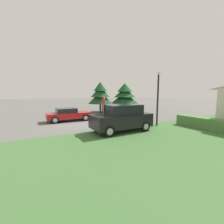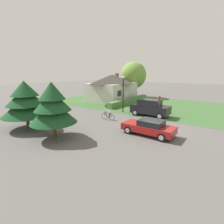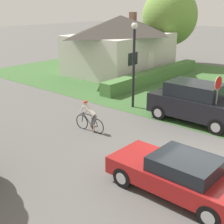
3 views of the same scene
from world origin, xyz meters
name	(u,v)px [view 2 (image 2 of 3)]	position (x,y,z in m)	size (l,w,h in m)	color
ground_plane	(154,129)	(0.00, 0.00, 0.00)	(140.00, 140.00, 0.00)	#5B5956
grass_verge_right	(157,105)	(11.22, 4.00, 0.01)	(16.00, 36.00, 0.01)	#3D6633
cottage_house	(112,87)	(11.29, 12.71, 2.43)	(9.42, 6.73, 4.90)	beige
hedge_row	(129,101)	(10.33, 8.52, 0.44)	(11.50, 0.90, 0.87)	#4C7A3D
sedan_left_lane	(149,127)	(-1.81, -0.26, 0.68)	(1.90, 4.36, 1.32)	maroon
cyclist	(108,114)	(0.04, 5.37, 0.70)	(0.44, 1.68, 1.46)	black
parked_suv_right	(150,108)	(4.33, 2.28, 1.00)	(2.06, 4.47, 1.99)	black
stop_sign	(159,103)	(3.83, 1.03, 1.81)	(0.64, 0.08, 2.60)	gray
street_lamp	(123,89)	(4.20, 6.00, 3.00)	(0.35, 0.35, 4.76)	black
conifer_tall_near	(53,106)	(-6.81, 5.59, 2.66)	(3.61, 3.61, 4.48)	#4C3823
conifer_tall_far	(26,101)	(-6.63, 9.81, 2.58)	(4.37, 4.37, 4.42)	#4C3823
deciduous_tree_right	(133,75)	(17.18, 11.57, 4.47)	(5.14, 5.14, 7.17)	#4C3823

